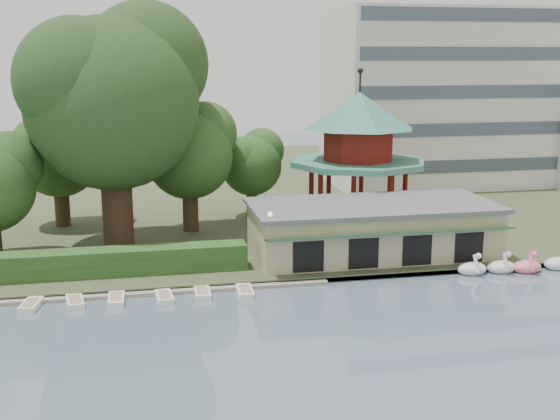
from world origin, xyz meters
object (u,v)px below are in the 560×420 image
object	(u,v)px
dock	(69,296)
pavilion	(359,145)
boathouse	(372,228)
big_tree	(114,91)

from	to	relation	value
dock	pavilion	world-z (taller)	pavilion
boathouse	dock	bearing A→B (deg)	-167.76
pavilion	big_tree	bearing A→B (deg)	-169.70
dock	big_tree	bearing A→B (deg)	73.89
boathouse	big_tree	world-z (taller)	big_tree
pavilion	big_tree	size ratio (longest dim) A/B	0.71
big_tree	dock	bearing A→B (deg)	-106.11
dock	boathouse	xyz separation A→B (m)	(22.00, 4.77, 2.25)
boathouse	pavilion	xyz separation A→B (m)	(2.00, 10.03, 5.11)
pavilion	big_tree	xyz separation A→B (m)	(-20.82, -3.78, 5.09)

